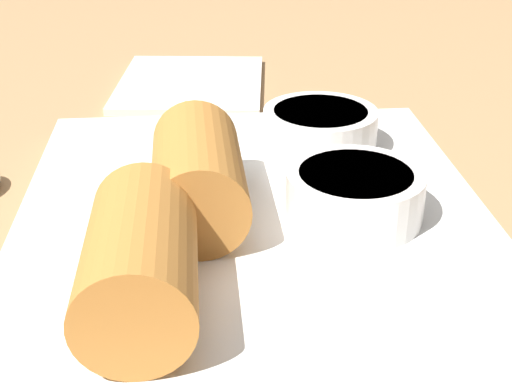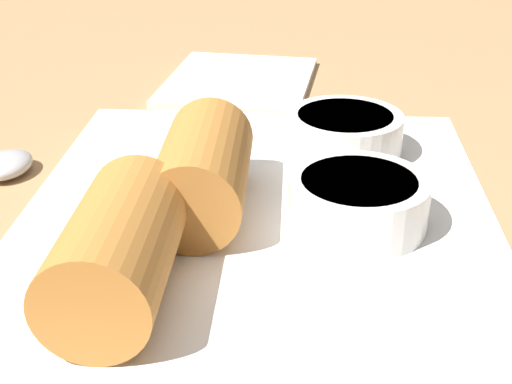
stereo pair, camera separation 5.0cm
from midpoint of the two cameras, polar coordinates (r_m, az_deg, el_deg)
table_surface at (r=39.68cm, az=4.87°, el=-4.99°), size 180.00×140.00×2.00cm
serving_plate at (r=37.61cm, az=3.81°, el=-3.77°), size 32.56×25.49×1.50cm
roll_front_left at (r=31.02cm, az=-6.30°, el=-4.39°), size 10.10×4.89×4.85cm
roll_front_right at (r=37.42cm, az=-0.53°, el=1.64°), size 10.12×5.00×4.85cm
dipping_bowl_near at (r=37.31cm, az=11.98°, el=-0.79°), size 7.27×7.27×2.64cm
dipping_bowl_far at (r=45.43cm, az=10.24°, el=4.62°), size 7.27×7.27×2.64cm
napkin at (r=62.38cm, az=0.94°, el=8.77°), size 15.45×13.56×0.60cm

